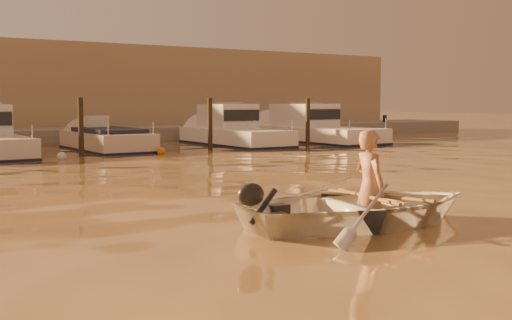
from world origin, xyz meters
TOP-DOWN VIEW (x-y plane):
  - ground_plane at (0.00, 0.00)m, footprint 160.00×160.00m
  - dinghy at (-0.47, -0.55)m, footprint 4.18×3.23m
  - person at (-0.37, -0.56)m, footprint 0.49×0.68m
  - outboard_motor at (-1.96, -0.36)m, footprint 0.94×0.51m
  - oar_port at (-0.23, -0.58)m, footprint 0.23×2.10m
  - oar_starboard at (-0.42, -0.56)m, footprint 0.69×2.02m
  - moored_boat_3 at (1.48, 16.00)m, footprint 2.09×6.02m
  - moored_boat_4 at (7.23, 16.00)m, footprint 2.26×6.96m
  - moored_boat_5 at (11.55, 16.00)m, footprint 2.56×8.47m
  - piling_2 at (-0.20, 13.80)m, footprint 0.18×0.18m
  - piling_3 at (4.80, 13.80)m, footprint 0.18×0.18m
  - piling_4 at (9.50, 13.80)m, footprint 0.18×0.18m
  - fender_c at (-1.14, 12.88)m, footprint 0.30×0.30m
  - fender_d at (2.46, 13.15)m, footprint 0.30×0.30m
  - fender_e at (8.28, 13.63)m, footprint 0.30×0.30m
  - quay at (0.00, 21.50)m, footprint 52.00×4.00m
  - waterfront_building at (0.00, 27.00)m, footprint 46.00×7.00m

SIDE VIEW (x-z plane):
  - ground_plane at x=0.00m, z-range 0.00..0.00m
  - fender_c at x=-1.14m, z-range -0.05..0.25m
  - fender_d at x=2.46m, z-range -0.05..0.25m
  - fender_e at x=8.28m, z-range -0.05..0.25m
  - quay at x=0.00m, z-range -0.35..0.65m
  - moored_boat_3 at x=1.48m, z-range -0.25..0.70m
  - dinghy at x=-0.47m, z-range -0.12..0.68m
  - outboard_motor at x=-1.96m, z-range -0.07..0.63m
  - oar_port at x=-0.23m, z-range 0.35..0.49m
  - oar_starboard at x=-0.42m, z-range 0.35..0.49m
  - person at x=-0.37m, z-range -0.30..1.43m
  - moored_boat_4 at x=7.23m, z-range -0.25..1.50m
  - moored_boat_5 at x=11.55m, z-range -0.25..1.50m
  - piling_2 at x=-0.20m, z-range -0.20..2.00m
  - piling_3 at x=4.80m, z-range -0.20..2.00m
  - piling_4 at x=9.50m, z-range -0.20..2.00m
  - waterfront_building at x=0.00m, z-range 0.00..4.80m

